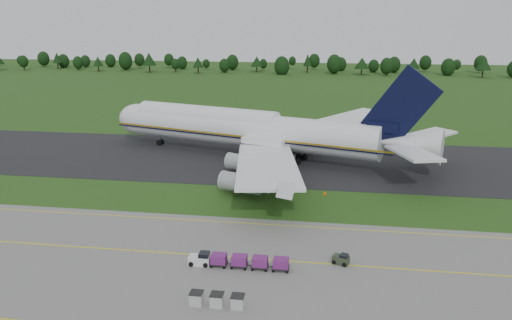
% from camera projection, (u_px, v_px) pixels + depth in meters
% --- Properties ---
extents(ground, '(600.00, 600.00, 0.00)m').
position_uv_depth(ground, '(246.00, 201.00, 89.56)').
color(ground, '#224615').
rests_on(ground, ground).
extents(apron, '(300.00, 52.00, 0.06)m').
position_uv_depth(apron, '(198.00, 304.00, 57.19)').
color(apron, slate).
rests_on(apron, ground).
extents(taxiway, '(300.00, 40.00, 0.08)m').
position_uv_depth(taxiway, '(266.00, 159.00, 116.21)').
color(taxiway, black).
rests_on(taxiway, ground).
extents(apron_markings, '(300.00, 30.20, 0.01)m').
position_uv_depth(apron_markings, '(212.00, 274.00, 63.86)').
color(apron_markings, yellow).
rests_on(apron_markings, apron).
extents(tree_line, '(528.78, 21.19, 11.96)m').
position_uv_depth(tree_line, '(293.00, 64.00, 297.22)').
color(tree_line, black).
rests_on(tree_line, ground).
extents(aircraft, '(81.94, 76.38, 23.02)m').
position_uv_depth(aircraft, '(252.00, 130.00, 116.94)').
color(aircraft, white).
rests_on(aircraft, ground).
extents(baggage_train, '(13.38, 1.71, 1.65)m').
position_uv_depth(baggage_train, '(237.00, 261.00, 65.47)').
color(baggage_train, white).
rests_on(baggage_train, apron).
extents(utility_cart, '(2.38, 1.90, 1.14)m').
position_uv_depth(utility_cart, '(341.00, 260.00, 66.43)').
color(utility_cart, '#2C3525').
rests_on(utility_cart, apron).
extents(uld_row, '(6.31, 1.51, 1.49)m').
position_uv_depth(uld_row, '(217.00, 300.00, 56.63)').
color(uld_row, '#ACACAC').
rests_on(uld_row, apron).
extents(edge_markers, '(13.25, 0.30, 0.60)m').
position_uv_depth(edge_markers, '(291.00, 192.00, 93.43)').
color(edge_markers, orange).
rests_on(edge_markers, ground).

